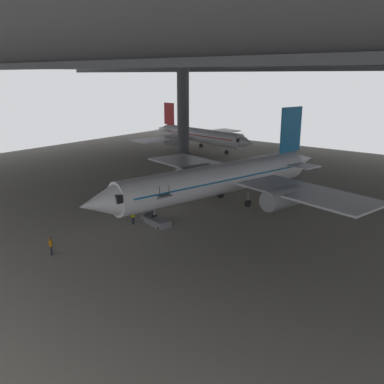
{
  "coord_description": "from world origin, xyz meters",
  "views": [
    {
      "loc": [
        29.9,
        -35.93,
        15.88
      ],
      "look_at": [
        0.93,
        1.08,
        2.58
      ],
      "focal_mm": 38.84,
      "sensor_mm": 36.0,
      "label": 1
    }
  ],
  "objects_px": {
    "crew_worker_near_nose": "(51,245)",
    "crew_worker_by_stairs": "(133,216)",
    "airplane_main": "(222,179)",
    "baggage_tug": "(291,195)",
    "boarding_stairs": "(156,218)",
    "airplane_distant": "(199,135)"
  },
  "relations": [
    {
      "from": "airplane_main",
      "to": "airplane_distant",
      "type": "relative_size",
      "value": 1.24
    },
    {
      "from": "airplane_main",
      "to": "crew_worker_near_nose",
      "type": "relative_size",
      "value": 21.34
    },
    {
      "from": "boarding_stairs",
      "to": "airplane_distant",
      "type": "relative_size",
      "value": 0.16
    },
    {
      "from": "crew_worker_near_nose",
      "to": "crew_worker_by_stairs",
      "type": "xyz_separation_m",
      "value": [
        0.03,
        10.29,
        -0.05
      ]
    },
    {
      "from": "crew_worker_by_stairs",
      "to": "baggage_tug",
      "type": "xyz_separation_m",
      "value": [
        9.51,
        19.53,
        -0.42
      ]
    },
    {
      "from": "airplane_main",
      "to": "crew_worker_by_stairs",
      "type": "bearing_deg",
      "value": -107.93
    },
    {
      "from": "airplane_main",
      "to": "baggage_tug",
      "type": "xyz_separation_m",
      "value": [
        5.71,
        7.78,
        -2.95
      ]
    },
    {
      "from": "crew_worker_near_nose",
      "to": "airplane_distant",
      "type": "xyz_separation_m",
      "value": [
        -22.97,
        52.75,
        2.11
      ]
    },
    {
      "from": "boarding_stairs",
      "to": "baggage_tug",
      "type": "bearing_deg",
      "value": 67.28
    },
    {
      "from": "boarding_stairs",
      "to": "crew_worker_near_nose",
      "type": "height_order",
      "value": "boarding_stairs"
    },
    {
      "from": "boarding_stairs",
      "to": "baggage_tug",
      "type": "height_order",
      "value": "boarding_stairs"
    },
    {
      "from": "airplane_main",
      "to": "boarding_stairs",
      "type": "relative_size",
      "value": 7.86
    },
    {
      "from": "boarding_stairs",
      "to": "crew_worker_near_nose",
      "type": "xyz_separation_m",
      "value": [
        -2.03,
        -11.87,
        0.26
      ]
    },
    {
      "from": "crew_worker_near_nose",
      "to": "crew_worker_by_stairs",
      "type": "distance_m",
      "value": 10.29
    },
    {
      "from": "airplane_distant",
      "to": "baggage_tug",
      "type": "xyz_separation_m",
      "value": [
        32.51,
        -22.93,
        -2.58
      ]
    },
    {
      "from": "crew_worker_by_stairs",
      "to": "baggage_tug",
      "type": "bearing_deg",
      "value": 64.03
    },
    {
      "from": "crew_worker_near_nose",
      "to": "baggage_tug",
      "type": "bearing_deg",
      "value": 72.26
    },
    {
      "from": "baggage_tug",
      "to": "crew_worker_by_stairs",
      "type": "bearing_deg",
      "value": -115.97
    },
    {
      "from": "airplane_distant",
      "to": "baggage_tug",
      "type": "distance_m",
      "value": 39.87
    },
    {
      "from": "airplane_main",
      "to": "airplane_distant",
      "type": "height_order",
      "value": "airplane_main"
    },
    {
      "from": "airplane_main",
      "to": "crew_worker_near_nose",
      "type": "xyz_separation_m",
      "value": [
        -3.83,
        -22.04,
        -2.49
      ]
    },
    {
      "from": "boarding_stairs",
      "to": "crew_worker_near_nose",
      "type": "distance_m",
      "value": 12.04
    }
  ]
}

